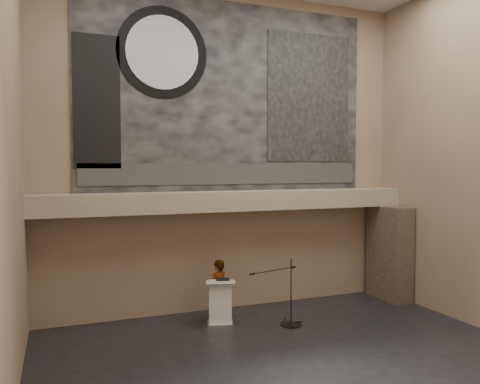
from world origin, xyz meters
name	(u,v)px	position (x,y,z in m)	size (l,w,h in m)	color
floor	(300,365)	(0.00, 0.00, 0.00)	(10.00, 10.00, 0.00)	black
wall_back	(229,152)	(0.00, 4.00, 4.25)	(10.00, 0.02, 8.50)	#846B54
wall_front	(479,128)	(0.00, -4.00, 4.25)	(10.00, 0.02, 8.50)	#846B54
wall_left	(7,139)	(-5.00, 0.00, 4.25)	(0.02, 8.00, 8.50)	#846B54
soffit	(234,201)	(0.00, 3.60, 2.95)	(10.00, 0.80, 0.50)	gray
sprinkler_left	(175,214)	(-1.60, 3.55, 2.67)	(0.04, 0.04, 0.06)	#B2893D
sprinkler_right	(299,209)	(1.90, 3.55, 2.67)	(0.04, 0.04, 0.06)	#B2893D
banner	(230,97)	(0.00, 3.97, 5.70)	(8.00, 0.05, 5.00)	black
banner_text_strip	(230,174)	(0.00, 3.93, 3.65)	(7.76, 0.02, 0.55)	#2D2D2D
banner_clock_rim	(163,53)	(-1.80, 3.93, 6.70)	(2.30, 2.30, 0.02)	black
banner_clock_face	(163,52)	(-1.80, 3.91, 6.70)	(1.84, 1.84, 0.02)	silver
banner_building_print	(309,98)	(2.40, 3.93, 5.80)	(2.60, 0.02, 3.60)	black
banner_brick_print	(97,102)	(-3.40, 3.93, 5.40)	(1.10, 0.02, 3.20)	black
stone_pier	(389,252)	(4.65, 3.15, 1.35)	(0.60, 1.40, 2.70)	#3D3126
lectern	(220,303)	(-0.71, 2.71, 0.55)	(0.80, 0.67, 1.13)	silver
binder	(223,280)	(-0.64, 2.70, 1.12)	(0.32, 0.25, 0.04)	black
papers	(214,281)	(-0.85, 2.72, 1.10)	(0.19, 0.26, 0.01)	silver
speaker_person	(218,290)	(-0.64, 3.06, 0.77)	(0.56, 0.37, 1.54)	silver
mic_stand	(290,316)	(0.86, 2.11, 0.24)	(1.47, 0.57, 1.62)	black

